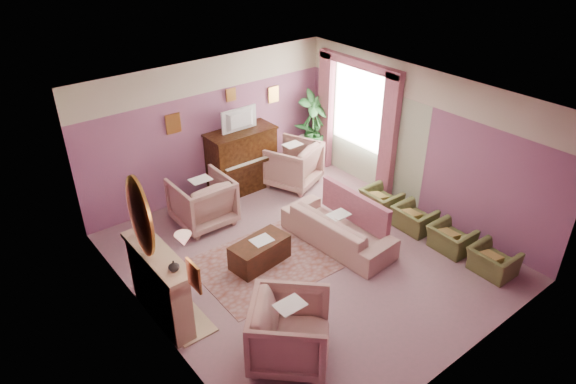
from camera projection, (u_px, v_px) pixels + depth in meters
floor at (306, 257)px, 8.87m from camera, size 5.50×6.00×0.01m
ceiling at (310, 102)px, 7.47m from camera, size 5.50×6.00×0.01m
wall_back at (210, 128)px, 10.20m from camera, size 5.50×0.02×2.80m
wall_front at (470, 282)px, 6.13m from camera, size 5.50×0.02×2.80m
wall_left at (148, 250)px, 6.69m from camera, size 0.02×6.00×2.80m
wall_right at (419, 142)px, 9.65m from camera, size 0.02×6.00×2.80m
picture_rail_band at (206, 76)px, 9.66m from camera, size 5.50×0.01×0.65m
stripe_panel at (367, 136)px, 10.69m from camera, size 0.01×3.00×2.15m
fireplace_surround at (160, 288)px, 7.33m from camera, size 0.30×1.40×1.10m
fireplace_inset at (168, 293)px, 7.46m from camera, size 0.18×0.72×0.68m
fire_ember at (172, 301)px, 7.57m from camera, size 0.06×0.54×0.10m
mantel_shelf at (157, 255)px, 7.06m from camera, size 0.40×1.55×0.07m
hearth at (177, 310)px, 7.71m from camera, size 0.55×1.50×0.02m
mirror_frame at (140, 217)px, 6.65m from camera, size 0.04×0.72×1.20m
mirror_glass at (142, 216)px, 6.66m from camera, size 0.01×0.60×1.06m
sconce_shade at (183, 240)px, 5.89m from camera, size 0.20×0.20×0.16m
piano at (242, 161)px, 10.63m from camera, size 1.40×0.60×1.30m
piano_keyshelf at (251, 164)px, 10.36m from camera, size 1.30×0.12×0.06m
piano_keys at (251, 162)px, 10.34m from camera, size 1.20×0.08×0.02m
piano_top at (240, 131)px, 10.30m from camera, size 1.45×0.65×0.04m
television at (241, 119)px, 10.12m from camera, size 0.80×0.12×0.48m
print_back_left at (173, 124)px, 9.59m from camera, size 0.30×0.03×0.38m
print_back_right at (273, 94)px, 10.82m from camera, size 0.26×0.03×0.34m
print_back_mid at (231, 95)px, 10.15m from camera, size 0.22×0.03×0.26m
print_left_wall at (194, 276)px, 5.73m from camera, size 0.03×0.28×0.36m
window_blind at (359, 104)px, 10.53m from camera, size 0.03×1.40×1.80m
curtain_left at (389, 138)px, 10.06m from camera, size 0.16×0.34×2.60m
curtain_right at (326, 111)px, 11.31m from camera, size 0.16×0.34×2.60m
pelmet at (360, 64)px, 10.05m from camera, size 0.16×2.20×0.16m
mantel_plant at (139, 227)px, 7.36m from camera, size 0.16×0.16×0.28m
mantel_vase at (174, 266)px, 6.68m from camera, size 0.16×0.16×0.16m
area_rug at (272, 260)px, 8.77m from camera, size 2.53×1.85×0.01m
coffee_table at (260, 252)px, 8.60m from camera, size 1.05×0.62×0.45m
table_paper at (262, 240)px, 8.51m from camera, size 0.35×0.28×0.01m
sofa at (338, 223)px, 9.00m from camera, size 0.70×2.11×0.85m
sofa_throw at (355, 207)px, 9.13m from camera, size 0.11×1.60×0.59m
floral_armchair_left at (202, 199)px, 9.54m from camera, size 1.00×1.00×1.05m
floral_armchair_right at (292, 162)px, 10.86m from camera, size 1.00×1.00×1.05m
floral_armchair_front at (290, 329)px, 6.67m from camera, size 1.00×1.00×1.05m
olive_chair_a at (494, 258)px, 8.34m from camera, size 0.50×0.71×0.61m
olive_chair_b at (452, 235)px, 8.90m from camera, size 0.50×0.71×0.61m
olive_chair_c at (414, 215)px, 9.45m from camera, size 0.50×0.71×0.61m
olive_chair_d at (381, 198)px, 10.01m from camera, size 0.50×0.71×0.61m
side_table at (309, 152)px, 11.70m from camera, size 0.52×0.52×0.70m
side_plant_big at (310, 131)px, 11.44m from camera, size 0.30×0.30×0.34m
side_plant_small at (317, 132)px, 11.45m from camera, size 0.16×0.16×0.28m
palm_pot at (312, 158)px, 11.83m from camera, size 0.34×0.34×0.34m
palm_plant at (313, 122)px, 11.38m from camera, size 0.76×0.76×1.44m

